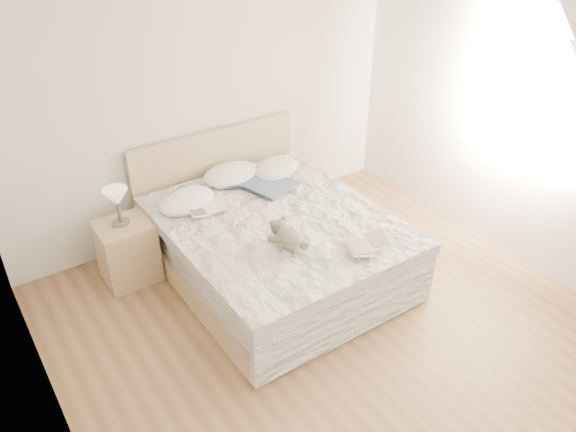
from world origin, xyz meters
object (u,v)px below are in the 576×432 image
Objects in this scene: bed at (272,242)px; childrens_book at (368,244)px; teddy_bear at (289,245)px; table_lamp at (117,199)px; nightstand at (128,252)px; photo_book at (205,209)px.

bed reaches higher than childrens_book.
bed is at bearing 68.39° from teddy_bear.
teddy_bear is (0.91, -1.16, -0.14)m from table_lamp.
nightstand is 1.50m from teddy_bear.
bed is 1.35m from table_lamp.
bed is 6.79× the size of teddy_bear.
table_lamp reaches higher than photo_book.
childrens_book reaches higher than nightstand.
nightstand is 2.07m from childrens_book.
table_lamp is 0.86× the size of childrens_book.
table_lamp is at bearing 124.91° from teddy_bear.
bed is 0.65m from teddy_bear.
teddy_bear is (-0.17, -0.53, 0.34)m from bed.
childrens_book is at bearing -34.55° from teddy_bear.
bed is at bearing -30.09° from table_lamp.
bed is 5.69× the size of childrens_book.
nightstand is at bearing 162.31° from photo_book.
table_lamp is 0.72m from photo_book.
childrens_book is at bearing -49.98° from photo_book.
nightstand is 1.80× the size of photo_book.
table_lamp is at bearing 160.77° from photo_book.
table_lamp is at bearing 103.36° from nightstand.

